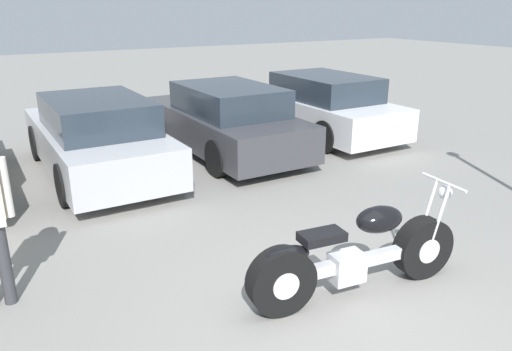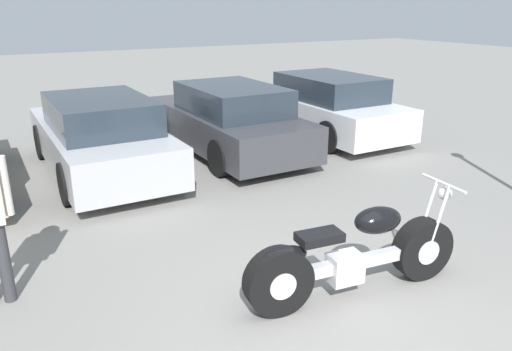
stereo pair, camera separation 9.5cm
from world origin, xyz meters
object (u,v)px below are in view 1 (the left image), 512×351
parked_car_dark_grey (225,120)px  parked_car_white (319,106)px  parked_car_silver (97,137)px  motorcycle (355,256)px

parked_car_dark_grey → parked_car_white: same height
parked_car_silver → parked_car_dark_grey: 2.52m
motorcycle → parked_car_silver: (-1.26, 5.24, 0.22)m
parked_car_silver → parked_car_dark_grey: same height
parked_car_dark_grey → parked_car_white: size_ratio=1.00×
parked_car_dark_grey → parked_car_white: bearing=5.0°
parked_car_dark_grey → parked_car_silver: bearing=-178.6°
motorcycle → parked_car_dark_grey: parked_car_dark_grey is taller
motorcycle → parked_car_white: (3.77, 5.52, 0.22)m
parked_car_silver → parked_car_dark_grey: size_ratio=1.00×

